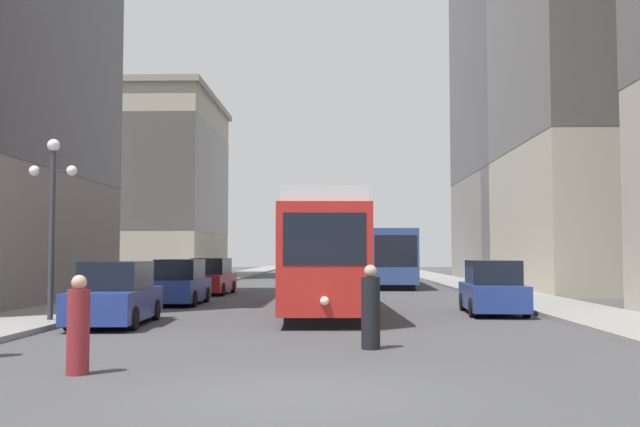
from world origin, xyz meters
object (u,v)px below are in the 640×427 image
(streetcar, at_px, (321,252))
(pedestrian_crossing_far, at_px, (371,310))
(parked_car_left_far, at_px, (180,284))
(parked_car_left_mid, at_px, (211,278))
(pedestrian_crossing_near, at_px, (78,328))
(transit_bus, at_px, (391,255))
(parked_car_right_far, at_px, (493,289))
(lamp_post_left_near, at_px, (53,200))
(parked_car_left_near, at_px, (116,295))

(streetcar, distance_m, pedestrian_crossing_far, 10.36)
(streetcar, distance_m, parked_car_left_far, 6.70)
(parked_car_left_mid, height_order, parked_car_left_far, same)
(parked_car_left_mid, bearing_deg, parked_car_left_far, -88.07)
(pedestrian_crossing_far, bearing_deg, parked_car_left_far, -24.75)
(parked_car_left_mid, xyz_separation_m, pedestrian_crossing_near, (1.97, -23.95, -0.06))
(transit_bus, relative_size, parked_car_right_far, 2.76)
(transit_bus, distance_m, parked_car_right_far, 20.83)
(pedestrian_crossing_near, xyz_separation_m, pedestrian_crossing_far, (5.12, 3.36, 0.06))
(streetcar, bearing_deg, pedestrian_crossing_near, -107.80)
(parked_car_left_far, height_order, pedestrian_crossing_near, parked_car_left_far)
(streetcar, xyz_separation_m, pedestrian_crossing_near, (-3.82, -13.56, -1.32))
(streetcar, distance_m, pedestrian_crossing_near, 14.15)
(streetcar, height_order, lamp_post_left_near, lamp_post_left_near)
(parked_car_left_near, height_order, pedestrian_crossing_far, parked_car_left_near)
(parked_car_left_far, relative_size, pedestrian_crossing_far, 2.48)
(pedestrian_crossing_far, bearing_deg, lamp_post_left_near, 8.05)
(lamp_post_left_near, bearing_deg, pedestrian_crossing_far, -29.17)
(streetcar, xyz_separation_m, transit_bus, (3.98, 19.52, -0.15))
(parked_car_left_far, xyz_separation_m, pedestrian_crossing_near, (1.97, -16.68, -0.06))
(parked_car_left_mid, relative_size, pedestrian_crossing_near, 2.76)
(parked_car_left_near, bearing_deg, pedestrian_crossing_near, -79.80)
(pedestrian_crossing_far, distance_m, lamp_post_left_near, 10.66)
(streetcar, distance_m, transit_bus, 19.92)
(pedestrian_crossing_near, distance_m, pedestrian_crossing_far, 6.12)
(parked_car_left_far, bearing_deg, pedestrian_crossing_near, -83.54)
(pedestrian_crossing_far, height_order, lamp_post_left_near, lamp_post_left_near)
(parked_car_left_far, xyz_separation_m, pedestrian_crossing_far, (7.09, -13.32, -0.00))
(pedestrian_crossing_near, xyz_separation_m, lamp_post_left_near, (-3.87, 8.38, 2.82))
(pedestrian_crossing_near, bearing_deg, parked_car_left_far, -140.94)
(parked_car_left_near, distance_m, lamp_post_left_near, 3.35)
(parked_car_left_near, relative_size, parked_car_left_far, 1.07)
(transit_bus, bearing_deg, streetcar, -99.49)
(parked_car_left_mid, xyz_separation_m, parked_car_right_far, (11.64, -11.59, -0.00))
(transit_bus, relative_size, lamp_post_left_near, 2.36)
(streetcar, relative_size, lamp_post_left_near, 2.60)
(pedestrian_crossing_far, bearing_deg, streetcar, -45.54)
(parked_car_right_far, xyz_separation_m, lamp_post_left_near, (-13.54, -3.98, 2.77))
(transit_bus, bearing_deg, parked_car_right_far, -82.82)
(streetcar, distance_m, parked_car_left_near, 7.86)
(parked_car_right_far, xyz_separation_m, parked_car_left_far, (-11.64, 4.32, 0.00))
(parked_car_left_mid, distance_m, parked_car_left_far, 7.27)
(streetcar, xyz_separation_m, parked_car_left_near, (-5.79, -5.16, -1.26))
(pedestrian_crossing_far, bearing_deg, parked_car_left_near, 1.80)
(parked_car_left_mid, distance_m, lamp_post_left_near, 15.93)
(streetcar, relative_size, parked_car_left_mid, 2.93)
(parked_car_right_far, height_order, parked_car_left_far, same)
(parked_car_right_far, xyz_separation_m, pedestrian_crossing_far, (-4.55, -9.00, -0.00))
(parked_car_left_far, relative_size, lamp_post_left_near, 0.86)
(parked_car_left_mid, relative_size, parked_car_right_far, 1.04)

